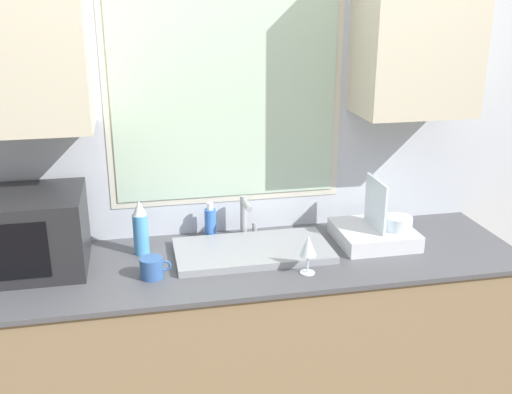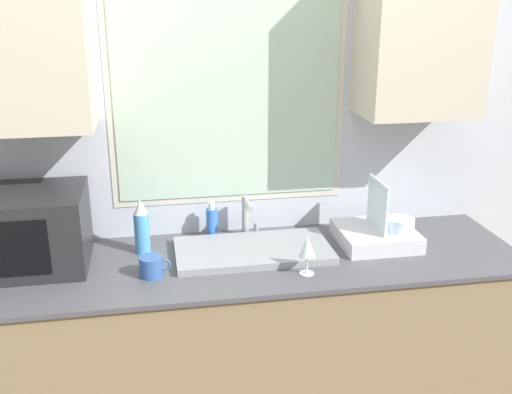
{
  "view_description": "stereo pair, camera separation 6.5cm",
  "coord_description": "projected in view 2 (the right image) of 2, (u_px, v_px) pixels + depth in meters",
  "views": [
    {
      "loc": [
        -0.4,
        -1.92,
        1.96
      ],
      "look_at": [
        0.06,
        0.29,
        1.18
      ],
      "focal_mm": 42.0,
      "sensor_mm": 36.0,
      "label": 1
    },
    {
      "loc": [
        -0.34,
        -1.94,
        1.96
      ],
      "look_at": [
        0.06,
        0.29,
        1.18
      ],
      "focal_mm": 42.0,
      "sensor_mm": 36.0,
      "label": 2
    }
  ],
  "objects": [
    {
      "name": "sink_basin",
      "position": [
        253.0,
        250.0,
        2.54
      ],
      "size": [
        0.66,
        0.35,
        0.03
      ],
      "color": "gray",
      "rests_on": "countertop"
    },
    {
      "name": "dish_rack",
      "position": [
        378.0,
        233.0,
        2.64
      ],
      "size": [
        0.33,
        0.32,
        0.29
      ],
      "color": "silver",
      "rests_on": "countertop"
    },
    {
      "name": "wall_back",
      "position": [
        229.0,
        125.0,
        2.63
      ],
      "size": [
        6.0,
        0.38,
        2.6
      ],
      "color": "silver",
      "rests_on": "ground_plane"
    },
    {
      "name": "faucet",
      "position": [
        247.0,
        214.0,
        2.68
      ],
      "size": [
        0.08,
        0.15,
        0.19
      ],
      "color": "#99999E",
      "rests_on": "countertop"
    },
    {
      "name": "wine_glass",
      "position": [
        307.0,
        247.0,
        2.33
      ],
      "size": [
        0.07,
        0.07,
        0.16
      ],
      "color": "silver",
      "rests_on": "countertop"
    },
    {
      "name": "microwave",
      "position": [
        25.0,
        230.0,
        2.39
      ],
      "size": [
        0.48,
        0.39,
        0.31
      ],
      "color": "#232326",
      "rests_on": "countertop"
    },
    {
      "name": "mug_near_sink",
      "position": [
        152.0,
        266.0,
        2.34
      ],
      "size": [
        0.12,
        0.09,
        0.08
      ],
      "color": "#335999",
      "rests_on": "countertop"
    },
    {
      "name": "soap_bottle",
      "position": [
        212.0,
        222.0,
        2.69
      ],
      "size": [
        0.05,
        0.05,
        0.17
      ],
      "color": "blue",
      "rests_on": "countertop"
    },
    {
      "name": "countertop",
      "position": [
        241.0,
        350.0,
        2.65
      ],
      "size": [
        2.38,
        0.67,
        0.9
      ],
      "color": "#8C7251",
      "rests_on": "ground_plane"
    },
    {
      "name": "spray_bottle",
      "position": [
        142.0,
        227.0,
        2.53
      ],
      "size": [
        0.07,
        0.07,
        0.24
      ],
      "color": "#4C99D8",
      "rests_on": "countertop"
    }
  ]
}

